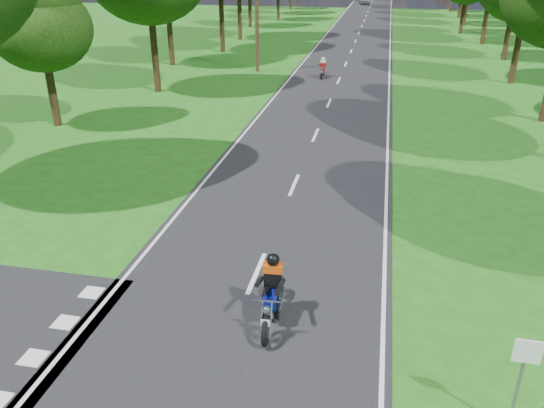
# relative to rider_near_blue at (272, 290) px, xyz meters

# --- Properties ---
(ground) EXTENTS (160.00, 160.00, 0.00)m
(ground) POSITION_rel_rider_near_blue_xyz_m (-0.79, -0.14, -0.84)
(ground) COLOR #215413
(ground) RESTS_ON ground
(main_road) EXTENTS (7.00, 140.00, 0.02)m
(main_road) POSITION_rel_rider_near_blue_xyz_m (-0.79, 49.86, -0.83)
(main_road) COLOR black
(main_road) RESTS_ON ground
(road_markings) EXTENTS (7.40, 140.00, 0.01)m
(road_markings) POSITION_rel_rider_near_blue_xyz_m (-0.93, 47.99, -0.81)
(road_markings) COLOR silver
(road_markings) RESTS_ON main_road
(telegraph_pole) EXTENTS (1.20, 0.26, 8.00)m
(telegraph_pole) POSITION_rel_rider_near_blue_xyz_m (-6.79, 27.86, 3.24)
(telegraph_pole) COLOR #382616
(telegraph_pole) RESTS_ON ground
(road_sign) EXTENTS (0.45, 0.07, 2.00)m
(road_sign) POSITION_rel_rider_near_blue_xyz_m (4.71, -2.15, 0.51)
(road_sign) COLOR slate
(road_sign) RESTS_ON ground
(rider_near_blue) EXTENTS (0.76, 1.99, 1.63)m
(rider_near_blue) POSITION_rel_rider_near_blue_xyz_m (0.00, 0.00, 0.00)
(rider_near_blue) COLOR navy
(rider_near_blue) RESTS_ON main_road
(rider_far_red) EXTENTS (0.56, 1.61, 1.34)m
(rider_far_red) POSITION_rel_rider_near_blue_xyz_m (-1.97, 26.57, -0.15)
(rider_far_red) COLOR maroon
(rider_far_red) RESTS_ON main_road
(distant_car) EXTENTS (2.14, 4.08, 1.32)m
(distant_car) POSITION_rel_rider_near_blue_xyz_m (-1.97, 86.63, -0.15)
(distant_car) COLOR #A7A9AE
(distant_car) RESTS_ON main_road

